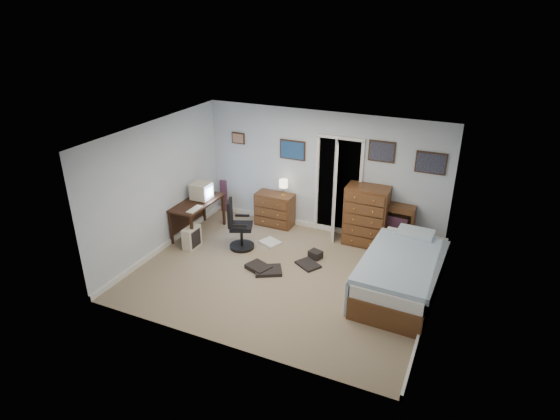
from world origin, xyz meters
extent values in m
cube|color=gray|center=(0.00, 0.00, -0.01)|extent=(5.00, 4.00, 0.02)
cube|color=#321910|center=(-2.20, 0.74, 0.70)|extent=(0.58, 1.25, 0.04)
cube|color=#321910|center=(-2.45, 0.16, 0.34)|extent=(0.05, 0.05, 0.68)
cube|color=#321910|center=(-1.95, 0.16, 0.34)|extent=(0.05, 0.05, 0.68)
cube|color=#321910|center=(-2.45, 1.33, 0.34)|extent=(0.05, 0.05, 0.68)
cube|color=#321910|center=(-1.95, 1.33, 0.34)|extent=(0.05, 0.05, 0.68)
cube|color=#321910|center=(-2.47, 0.74, 0.38)|extent=(0.03, 1.15, 0.48)
cube|color=beige|center=(-2.18, 0.89, 0.90)|extent=(0.36, 0.35, 0.33)
cube|color=#8CB2F2|center=(-1.99, 0.89, 0.90)|extent=(0.01, 0.27, 0.21)
cube|color=beige|center=(-2.18, 0.89, 0.73)|extent=(0.24, 0.24, 0.02)
cube|color=beige|center=(-2.02, 0.39, 0.73)|extent=(0.14, 0.38, 0.02)
cube|color=beige|center=(-2.00, 0.19, 0.22)|extent=(0.19, 0.40, 0.43)
cube|color=black|center=(-1.90, 0.19, 0.22)|extent=(0.01, 0.29, 0.34)
cylinder|color=black|center=(-1.11, 0.58, 0.03)|extent=(0.63, 0.63, 0.06)
cylinder|color=black|center=(-1.11, 0.58, 0.23)|extent=(0.07, 0.07, 0.37)
cube|color=black|center=(-1.11, 0.58, 0.46)|extent=(0.53, 0.53, 0.07)
cube|color=black|center=(-1.30, 0.51, 0.74)|extent=(0.19, 0.37, 0.51)
cube|color=black|center=(-1.03, 0.38, 0.59)|extent=(0.28, 0.15, 0.04)
cube|color=black|center=(-1.20, 0.79, 0.59)|extent=(0.28, 0.15, 0.04)
cube|color=maroon|center=(-2.32, 2.00, 0.36)|extent=(0.15, 0.15, 0.73)
cube|color=#582F1B|center=(-0.96, 1.77, 0.36)|extent=(0.80, 0.40, 0.71)
cylinder|color=gold|center=(-0.76, 1.77, 0.72)|extent=(0.11, 0.11, 0.02)
cylinder|color=gold|center=(-0.76, 1.77, 0.83)|extent=(0.02, 0.02, 0.21)
cylinder|color=beige|center=(-0.76, 1.77, 0.98)|extent=(0.18, 0.18, 0.16)
cube|color=black|center=(0.35, 2.30, 1.00)|extent=(0.90, 0.60, 2.00)
cube|color=white|center=(-0.10, 1.97, 1.00)|extent=(0.06, 0.05, 2.00)
cube|color=white|center=(0.80, 1.97, 1.00)|extent=(0.06, 0.05, 2.00)
cube|color=white|center=(0.35, 1.97, 2.02)|extent=(0.96, 0.05, 0.06)
cube|color=white|center=(0.31, 1.86, 1.00)|extent=(0.31, 0.77, 2.00)
sphere|color=gold|center=(0.62, 1.71, 1.00)|extent=(0.06, 0.06, 0.06)
cube|color=#582F1B|center=(1.01, 1.75, 0.60)|extent=(0.82, 0.50, 1.20)
cube|color=#582F1B|center=(1.42, 1.88, 0.44)|extent=(1.00, 0.31, 0.89)
cube|color=black|center=(1.42, 1.80, 0.61)|extent=(0.91, 0.16, 0.30)
cube|color=maroon|center=(1.42, 1.80, 0.57)|extent=(0.80, 0.17, 0.22)
cube|color=#582F1B|center=(2.00, 0.36, 0.20)|extent=(1.20, 2.28, 0.39)
cube|color=white|center=(2.00, 0.36, 0.49)|extent=(1.16, 2.23, 0.20)
cube|color=#6087B3|center=(2.00, 0.25, 0.62)|extent=(1.26, 1.95, 0.11)
cube|color=#6087B3|center=(1.40, 0.27, 0.31)|extent=(0.12, 1.90, 0.60)
cube|color=#7DAAC9|center=(2.03, 1.20, 0.66)|extent=(0.63, 0.45, 0.15)
cube|color=#331E11|center=(-1.90, 1.98, 1.75)|extent=(0.30, 0.03, 0.24)
cube|color=#9F6656|center=(-1.90, 1.96, 1.75)|extent=(0.25, 0.01, 0.19)
cube|color=#331E11|center=(-0.65, 1.98, 1.65)|extent=(0.55, 0.03, 0.40)
cube|color=navy|center=(-0.65, 1.96, 1.65)|extent=(0.50, 0.01, 0.35)
cube|color=#331E11|center=(1.15, 1.98, 1.85)|extent=(0.50, 0.03, 0.40)
cube|color=black|center=(1.15, 1.96, 1.85)|extent=(0.45, 0.01, 0.35)
cube|color=#331E11|center=(2.05, 1.98, 1.75)|extent=(0.55, 0.03, 0.40)
cube|color=black|center=(2.05, 1.96, 1.75)|extent=(0.50, 0.01, 0.35)
cube|color=black|center=(0.31, 0.48, 0.02)|extent=(0.52, 0.48, 0.04)
cube|color=silver|center=(-0.68, 0.95, 0.03)|extent=(0.46, 0.43, 0.05)
cube|color=black|center=(-0.45, -0.01, 0.04)|extent=(0.50, 0.44, 0.08)
cube|color=black|center=(-0.25, -0.02, 0.03)|extent=(0.59, 0.55, 0.06)
cube|color=black|center=(0.34, 0.80, 0.07)|extent=(0.28, 0.25, 0.15)
camera|label=1|loc=(2.88, -6.42, 4.45)|focal=30.00mm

